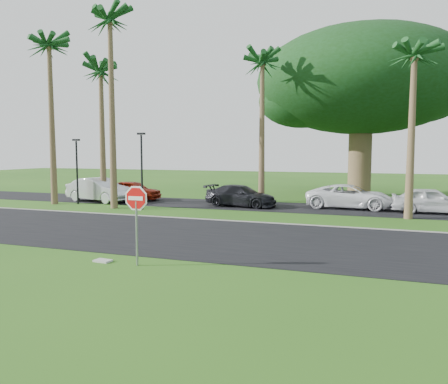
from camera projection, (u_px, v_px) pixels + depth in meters
name	position (u px, v px, depth m)	size (l,w,h in m)	color
ground	(167.00, 245.00, 16.52)	(120.00, 120.00, 0.00)	#234F13
road	(189.00, 235.00, 18.40)	(120.00, 8.00, 0.02)	black
parking_strip	(255.00, 206.00, 28.24)	(120.00, 5.00, 0.02)	black
curb	(221.00, 220.00, 22.19)	(120.00, 0.12, 0.06)	gray
stop_sign_near	(136.00, 209.00, 13.37)	(1.05, 0.07, 2.62)	gray
palm_left_far	(49.00, 49.00, 28.36)	(5.00, 5.00, 11.50)	brown
palm_left_mid	(101.00, 75.00, 29.54)	(5.00, 5.00, 10.00)	brown
palm_left_near	(110.00, 25.00, 26.13)	(5.00, 5.00, 12.50)	brown
palm_center	(262.00, 66.00, 28.80)	(5.00, 5.00, 10.50)	brown
palm_right_near	(414.00, 59.00, 22.13)	(5.00, 5.00, 9.50)	brown
canopy_tree	(362.00, 82.00, 34.32)	(16.50, 16.50, 13.12)	brown
streetlight_left	(77.00, 167.00, 29.04)	(0.45, 0.25, 4.34)	black
streetlight_right	(142.00, 166.00, 26.25)	(0.45, 0.25, 4.64)	black
car_silver	(99.00, 190.00, 30.45)	(1.75, 5.03, 1.66)	silver
car_red	(133.00, 190.00, 31.49)	(1.67, 4.15, 1.41)	maroon
car_dark	(241.00, 196.00, 27.90)	(1.90, 4.67, 1.35)	black
car_minivan	(350.00, 197.00, 26.87)	(2.44, 5.29, 1.47)	white
car_pickup	(431.00, 201.00, 24.75)	(1.73, 4.30, 1.47)	silver
utility_slab	(103.00, 261.00, 14.00)	(0.55, 0.35, 0.06)	#A2A19A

